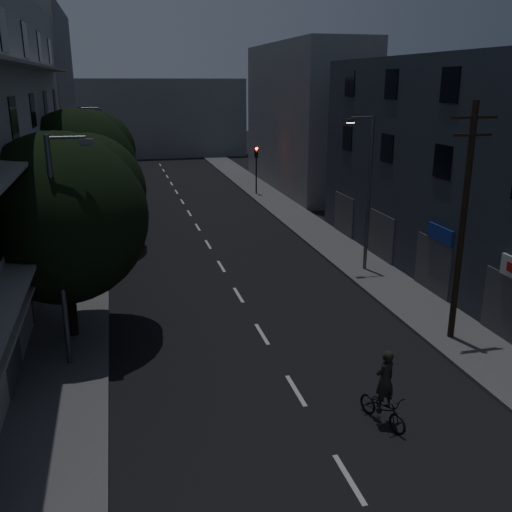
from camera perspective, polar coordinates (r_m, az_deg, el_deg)
name	(u,v)px	position (r m, az deg, el deg)	size (l,w,h in m)	color
ground	(207,242)	(36.10, -4.94, 1.37)	(160.00, 160.00, 0.00)	black
sidewalk_left	(83,249)	(35.77, -16.89, 0.65)	(3.00, 90.00, 0.15)	#565659
sidewalk_right	(319,234)	(37.91, 6.32, 2.21)	(3.00, 90.00, 0.15)	#565659
lane_markings	(193,220)	(42.09, -6.29, 3.62)	(0.15, 60.50, 0.01)	beige
building_right	(492,175)	(29.35, 22.57, 7.45)	(6.19, 28.00, 11.00)	#2C323B
building_far_left	(35,101)	(57.77, -21.22, 14.28)	(6.00, 20.00, 16.00)	slate
building_far_right	(304,118)	(54.27, 4.87, 13.63)	(6.00, 20.00, 13.00)	slate
building_far_end	(152,118)	(79.67, -10.31, 13.46)	(24.00, 8.00, 10.00)	slate
tree_near	(63,211)	(22.50, -18.74, 4.25)	(6.43, 6.43, 7.94)	black
tree_mid	(79,163)	(34.71, -17.24, 8.90)	(6.64, 6.64, 8.17)	black
tree_far	(86,154)	(46.10, -16.61, 9.78)	(5.52, 5.52, 6.82)	black
traffic_signal_far_right	(256,160)	(50.37, 0.03, 9.53)	(0.28, 0.37, 4.10)	black
traffic_signal_far_left	(103,165)	(49.26, -15.08, 8.78)	(0.28, 0.37, 4.10)	black
street_lamp_left_near	(61,242)	(20.16, -18.90, 1.29)	(1.51, 0.25, 8.00)	#595A61
street_lamp_right	(367,186)	(29.94, 11.05, 6.86)	(1.51, 0.25, 8.00)	#52565A
street_lamp_left_far	(86,161)	(40.56, -16.66, 9.10)	(1.51, 0.25, 8.00)	#58595F
utility_pole	(463,220)	(22.43, 20.01, 3.44)	(1.80, 0.24, 9.00)	black
cyclist	(383,399)	(17.70, 12.62, -13.80)	(1.20, 2.00, 2.40)	black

